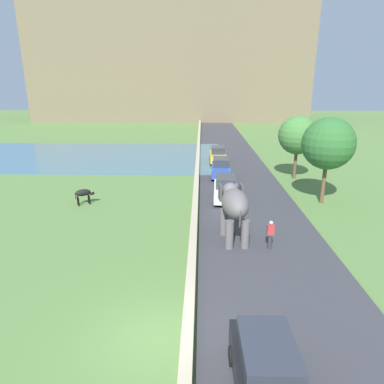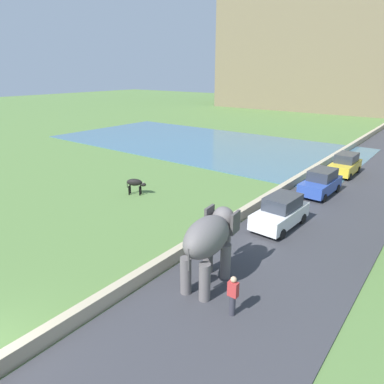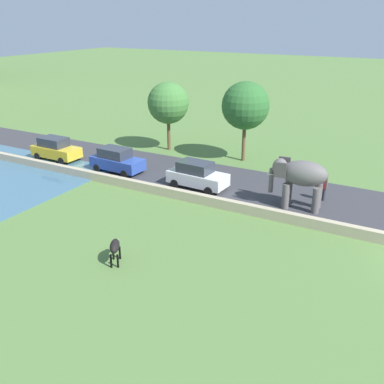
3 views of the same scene
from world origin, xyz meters
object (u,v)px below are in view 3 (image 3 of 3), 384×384
object	(u,v)px
elephant	(300,176)
car_blue	(117,160)
person_beside_elephant	(325,188)
car_white	(197,175)
cow_black	(115,247)
car_yellow	(56,149)

from	to	relation	value
elephant	car_blue	xyz separation A→B (m)	(0.03, 13.54, -1.14)
person_beside_elephant	car_blue	size ratio (longest dim) A/B	0.40
elephant	person_beside_elephant	size ratio (longest dim) A/B	2.17
person_beside_elephant	car_blue	xyz separation A→B (m)	(-1.79, 14.68, 0.03)
elephant	car_white	size ratio (longest dim) A/B	0.87
elephant	person_beside_elephant	xyz separation A→B (m)	(1.82, -1.14, -1.16)
car_blue	car_white	size ratio (longest dim) A/B	1.00
car_blue	person_beside_elephant	bearing A→B (deg)	-83.04
car_blue	cow_black	distance (m)	12.98
person_beside_elephant	car_yellow	world-z (taller)	car_yellow
car_blue	elephant	bearing A→B (deg)	-90.11
elephant	car_white	xyz separation A→B (m)	(0.03, 6.84, -1.14)
car_blue	cow_black	world-z (taller)	car_blue
car_blue	car_white	distance (m)	6.69
person_beside_elephant	cow_black	size ratio (longest dim) A/B	1.20
elephant	person_beside_elephant	bearing A→B (deg)	-32.13
elephant	cow_black	world-z (taller)	elephant
car_white	car_yellow	bearing A→B (deg)	90.01
car_white	elephant	bearing A→B (deg)	-90.23
person_beside_elephant	car_blue	distance (m)	14.79
car_white	person_beside_elephant	bearing A→B (deg)	-77.35
car_white	car_blue	bearing A→B (deg)	90.00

